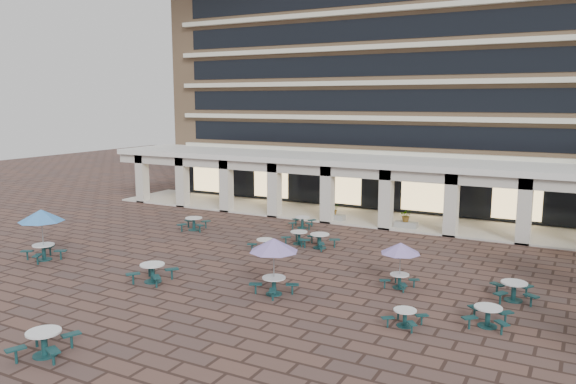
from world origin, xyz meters
name	(u,v)px	position (x,y,z in m)	size (l,w,h in m)	color
ground	(262,275)	(0.00, 0.00, 0.00)	(120.00, 120.00, 0.00)	brown
apartment_building	(415,50)	(0.00, 25.47, 12.60)	(40.00, 15.50, 25.20)	tan
retail_arcade	(369,178)	(0.00, 14.80, 3.00)	(42.00, 6.60, 4.40)	white
picnic_table_1	(44,341)	(-1.86, -11.00, 0.51)	(2.34, 2.34, 0.86)	#153E41
picnic_table_2	(405,316)	(7.98, -2.92, 0.39)	(1.58, 1.58, 0.65)	#153E41
picnic_table_3	(488,315)	(10.73, -1.49, 0.46)	(1.75, 1.75, 0.78)	#153E41
picnic_table_4	(41,217)	(-11.56, -3.29, 2.31)	(2.36, 2.36, 2.72)	#153E41
picnic_table_5	(153,271)	(-3.95, -3.38, 0.52)	(2.11, 2.11, 0.87)	#153E41
picnic_table_6	(274,247)	(1.89, -2.18, 2.13)	(2.17, 2.17, 2.50)	#153E41
picnic_table_7	(514,290)	(11.25, 1.92, 0.49)	(2.12, 2.12, 0.82)	#153E41
picnic_table_8	(194,223)	(-8.84, 6.09, 0.50)	(2.22, 2.22, 0.84)	#153E41
picnic_table_9	(265,244)	(-2.00, 3.69, 0.43)	(1.97, 1.97, 0.72)	#153E41
picnic_table_10	(299,236)	(-1.12, 6.12, 0.45)	(1.84, 1.84, 0.76)	#153E41
picnic_table_11	(400,250)	(6.49, 1.23, 1.78)	(1.81, 1.81, 2.09)	#153E41
picnic_table_12	(302,221)	(-2.84, 10.00, 0.45)	(1.98, 1.98, 0.75)	#153E41
picnic_table_13	(320,240)	(0.35, 5.87, 0.50)	(2.15, 2.15, 0.83)	#153E41
planter_left	(334,214)	(-1.80, 12.90, 0.50)	(1.50, 0.79, 1.26)	#989893
planter_right	(406,220)	(3.35, 12.90, 0.59)	(1.50, 0.89, 1.36)	#989893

